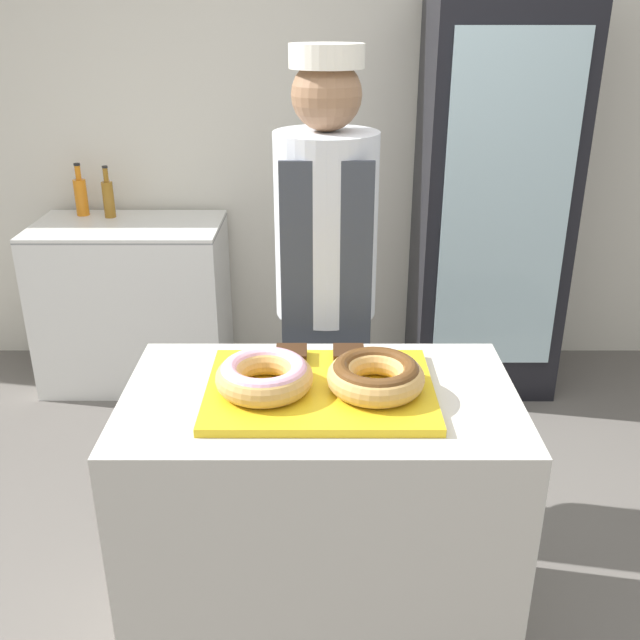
{
  "coord_description": "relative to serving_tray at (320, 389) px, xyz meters",
  "views": [
    {
      "loc": [
        -0.0,
        -1.75,
        1.86
      ],
      "look_at": [
        0.0,
        0.1,
        1.06
      ],
      "focal_mm": 40.0,
      "sensor_mm": 36.0,
      "label": 1
    }
  ],
  "objects": [
    {
      "name": "baker_person",
      "position": [
        0.02,
        0.65,
        0.05
      ],
      "size": [
        0.36,
        0.36,
        1.77
      ],
      "color": "#4C4C51",
      "rests_on": "ground_plane"
    },
    {
      "name": "brownie_back_left",
      "position": [
        -0.09,
        0.17,
        0.03
      ],
      "size": [
        0.09,
        0.09,
        0.03
      ],
      "color": "#382111",
      "rests_on": "serving_tray"
    },
    {
      "name": "ground_plane",
      "position": [
        0.0,
        0.0,
        -0.89
      ],
      "size": [
        14.0,
        14.0,
        0.0
      ],
      "primitive_type": "plane",
      "color": "#66605B"
    },
    {
      "name": "display_counter",
      "position": [
        0.0,
        0.0,
        -0.45
      ],
      "size": [
        1.11,
        0.65,
        0.88
      ],
      "color": "beige",
      "rests_on": "ground_plane"
    },
    {
      "name": "bottle_orange",
      "position": [
        -1.26,
        1.96,
        0.08
      ],
      "size": [
        0.07,
        0.07,
        0.27
      ],
      "color": "orange",
      "rests_on": "chest_freezer"
    },
    {
      "name": "brownie_back_right",
      "position": [
        0.09,
        0.17,
        0.03
      ],
      "size": [
        0.09,
        0.09,
        0.03
      ],
      "color": "#382111",
      "rests_on": "serving_tray"
    },
    {
      "name": "serving_tray",
      "position": [
        0.0,
        0.0,
        0.0
      ],
      "size": [
        0.63,
        0.46,
        0.02
      ],
      "color": "yellow",
      "rests_on": "display_counter"
    },
    {
      "name": "donut_light_glaze",
      "position": [
        -0.15,
        -0.02,
        0.06
      ],
      "size": [
        0.27,
        0.27,
        0.08
      ],
      "color": "tan",
      "rests_on": "serving_tray"
    },
    {
      "name": "chest_freezer",
      "position": [
        -0.99,
        1.78,
        -0.45
      ],
      "size": [
        0.96,
        0.57,
        0.87
      ],
      "color": "white",
      "rests_on": "ground_plane"
    },
    {
      "name": "donut_chocolate_glaze",
      "position": [
        0.15,
        -0.02,
        0.06
      ],
      "size": [
        0.27,
        0.27,
        0.08
      ],
      "color": "tan",
      "rests_on": "serving_tray"
    },
    {
      "name": "bottle_amber",
      "position": [
        -1.1,
        1.91,
        0.08
      ],
      "size": [
        0.06,
        0.06,
        0.27
      ],
      "color": "#99661E",
      "rests_on": "chest_freezer"
    },
    {
      "name": "wall_back",
      "position": [
        0.0,
        2.13,
        0.46
      ],
      "size": [
        8.0,
        0.06,
        2.7
      ],
      "color": "silver",
      "rests_on": "ground_plane"
    },
    {
      "name": "beverage_fridge",
      "position": [
        0.86,
        1.77,
        0.09
      ],
      "size": [
        0.72,
        0.6,
        1.97
      ],
      "color": "black",
      "rests_on": "ground_plane"
    }
  ]
}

